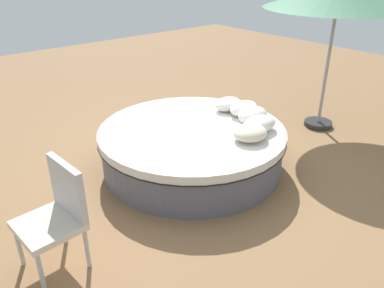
{
  "coord_description": "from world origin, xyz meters",
  "views": [
    {
      "loc": [
        -2.86,
        -3.38,
        2.54
      ],
      "look_at": [
        0.0,
        0.0,
        0.33
      ],
      "focal_mm": 35.92,
      "sensor_mm": 36.0,
      "label": 1
    }
  ],
  "objects_px": {
    "throw_pillow_2": "(253,115)",
    "patio_chair": "(57,210)",
    "throw_pillow_1": "(259,124)",
    "round_bed": "(192,147)",
    "throw_pillow_4": "(228,104)",
    "throw_pillow_3": "(244,108)",
    "throw_pillow_0": "(250,133)"
  },
  "relations": [
    {
      "from": "round_bed",
      "to": "throw_pillow_4",
      "type": "bearing_deg",
      "value": 11.07
    },
    {
      "from": "throw_pillow_4",
      "to": "throw_pillow_2",
      "type": "bearing_deg",
      "value": -98.49
    },
    {
      "from": "throw_pillow_0",
      "to": "throw_pillow_2",
      "type": "height_order",
      "value": "throw_pillow_2"
    },
    {
      "from": "round_bed",
      "to": "throw_pillow_3",
      "type": "height_order",
      "value": "throw_pillow_3"
    },
    {
      "from": "throw_pillow_3",
      "to": "throw_pillow_1",
      "type": "bearing_deg",
      "value": -116.8
    },
    {
      "from": "throw_pillow_3",
      "to": "throw_pillow_4",
      "type": "relative_size",
      "value": 1.05
    },
    {
      "from": "throw_pillow_0",
      "to": "throw_pillow_1",
      "type": "distance_m",
      "value": 0.28
    },
    {
      "from": "throw_pillow_2",
      "to": "patio_chair",
      "type": "distance_m",
      "value": 2.72
    },
    {
      "from": "round_bed",
      "to": "throw_pillow_4",
      "type": "relative_size",
      "value": 5.69
    },
    {
      "from": "throw_pillow_2",
      "to": "round_bed",
      "type": "bearing_deg",
      "value": 152.73
    },
    {
      "from": "round_bed",
      "to": "throw_pillow_2",
      "type": "height_order",
      "value": "throw_pillow_2"
    },
    {
      "from": "throw_pillow_0",
      "to": "throw_pillow_1",
      "type": "xyz_separation_m",
      "value": [
        0.26,
        0.08,
        0.01
      ]
    },
    {
      "from": "throw_pillow_0",
      "to": "throw_pillow_3",
      "type": "distance_m",
      "value": 0.77
    },
    {
      "from": "throw_pillow_2",
      "to": "throw_pillow_3",
      "type": "xyz_separation_m",
      "value": [
        0.11,
        0.25,
        -0.01
      ]
    },
    {
      "from": "round_bed",
      "to": "throw_pillow_2",
      "type": "xyz_separation_m",
      "value": [
        0.71,
        -0.37,
        0.38
      ]
    },
    {
      "from": "round_bed",
      "to": "throw_pillow_3",
      "type": "bearing_deg",
      "value": -8.1
    },
    {
      "from": "throw_pillow_2",
      "to": "throw_pillow_4",
      "type": "relative_size",
      "value": 1.03
    },
    {
      "from": "throw_pillow_4",
      "to": "patio_chair",
      "type": "bearing_deg",
      "value": -165.45
    },
    {
      "from": "throw_pillow_1",
      "to": "throw_pillow_4",
      "type": "bearing_deg",
      "value": 74.09
    },
    {
      "from": "throw_pillow_0",
      "to": "throw_pillow_1",
      "type": "relative_size",
      "value": 0.88
    },
    {
      "from": "throw_pillow_4",
      "to": "throw_pillow_1",
      "type": "bearing_deg",
      "value": -105.91
    },
    {
      "from": "throw_pillow_4",
      "to": "round_bed",
      "type": "bearing_deg",
      "value": -168.93
    },
    {
      "from": "throw_pillow_1",
      "to": "throw_pillow_3",
      "type": "bearing_deg",
      "value": 63.2
    },
    {
      "from": "round_bed",
      "to": "throw_pillow_1",
      "type": "height_order",
      "value": "throw_pillow_1"
    },
    {
      "from": "patio_chair",
      "to": "throw_pillow_4",
      "type": "bearing_deg",
      "value": -79.11
    },
    {
      "from": "throw_pillow_1",
      "to": "patio_chair",
      "type": "height_order",
      "value": "patio_chair"
    },
    {
      "from": "throw_pillow_1",
      "to": "patio_chair",
      "type": "bearing_deg",
      "value": 179.21
    },
    {
      "from": "patio_chair",
      "to": "round_bed",
      "type": "bearing_deg",
      "value": -77.76
    },
    {
      "from": "throw_pillow_0",
      "to": "throw_pillow_2",
      "type": "bearing_deg",
      "value": 38.54
    },
    {
      "from": "patio_chair",
      "to": "throw_pillow_2",
      "type": "bearing_deg",
      "value": -89.42
    },
    {
      "from": "throw_pillow_3",
      "to": "patio_chair",
      "type": "relative_size",
      "value": 0.45
    },
    {
      "from": "throw_pillow_3",
      "to": "throw_pillow_2",
      "type": "bearing_deg",
      "value": -113.29
    }
  ]
}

